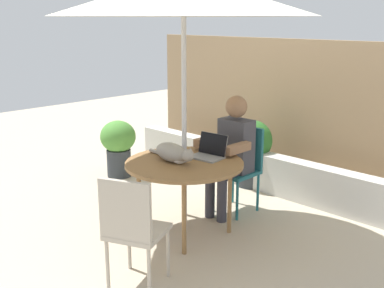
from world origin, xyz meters
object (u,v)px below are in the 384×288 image
(laptop, at_px, (210,150))
(cat, at_px, (173,153))
(potted_plant_by_chair, at_px, (252,150))
(patio_table, at_px, (184,167))
(potted_plant_near_fence, at_px, (118,144))
(chair_empty, at_px, (132,225))
(person_seated, at_px, (231,149))
(chair_occupied, at_px, (241,162))

(laptop, bearing_deg, cat, -109.66)
(potted_plant_by_chair, bearing_deg, cat, -78.93)
(patio_table, distance_m, potted_plant_near_fence, 1.90)
(patio_table, distance_m, chair_empty, 1.04)
(cat, xyz_separation_m, potted_plant_near_fence, (-1.72, 0.65, -0.36))
(laptop, relative_size, potted_plant_near_fence, 0.45)
(person_seated, bearing_deg, chair_occupied, 90.00)
(chair_occupied, relative_size, cat, 1.36)
(person_seated, relative_size, cat, 1.89)
(person_seated, height_order, laptop, person_seated)
(chair_occupied, xyz_separation_m, potted_plant_near_fence, (-1.79, -0.24, -0.10))
(chair_empty, relative_size, cat, 1.36)
(potted_plant_by_chair, bearing_deg, chair_occupied, -60.89)
(chair_occupied, bearing_deg, patio_table, -90.00)
(chair_occupied, distance_m, chair_empty, 1.82)
(laptop, relative_size, cat, 0.50)
(person_seated, distance_m, cat, 0.74)
(person_seated, xyz_separation_m, potted_plant_near_fence, (-1.79, -0.08, -0.27))
(laptop, bearing_deg, potted_plant_by_chair, 109.49)
(chair_occupied, xyz_separation_m, chair_empty, (0.42, -1.77, 0.00))
(chair_empty, height_order, person_seated, person_seated)
(chair_occupied, bearing_deg, chair_empty, -76.70)
(person_seated, distance_m, potted_plant_by_chair, 0.95)
(chair_empty, bearing_deg, potted_plant_near_fence, 145.30)
(patio_table, xyz_separation_m, person_seated, (0.00, 0.67, 0.04))
(person_seated, relative_size, laptop, 3.76)
(patio_table, xyz_separation_m, potted_plant_by_chair, (-0.38, 1.51, -0.20))
(person_seated, bearing_deg, potted_plant_near_fence, -177.32)
(person_seated, bearing_deg, potted_plant_by_chair, 114.34)
(chair_occupied, xyz_separation_m, potted_plant_by_chair, (-0.38, 0.68, -0.08))
(cat, xyz_separation_m, potted_plant_by_chair, (-0.31, 1.57, -0.34))
(person_seated, height_order, potted_plant_by_chair, person_seated)
(laptop, bearing_deg, chair_occupied, 95.65)
(chair_occupied, height_order, potted_plant_by_chair, chair_occupied)
(patio_table, xyz_separation_m, laptop, (0.05, 0.28, 0.12))
(chair_occupied, relative_size, laptop, 2.72)
(chair_occupied, bearing_deg, potted_plant_by_chair, 119.11)
(patio_table, relative_size, cat, 1.67)
(patio_table, relative_size, laptop, 3.32)
(potted_plant_near_fence, bearing_deg, person_seated, 2.68)
(patio_table, distance_m, person_seated, 0.67)
(chair_occupied, distance_m, laptop, 0.60)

